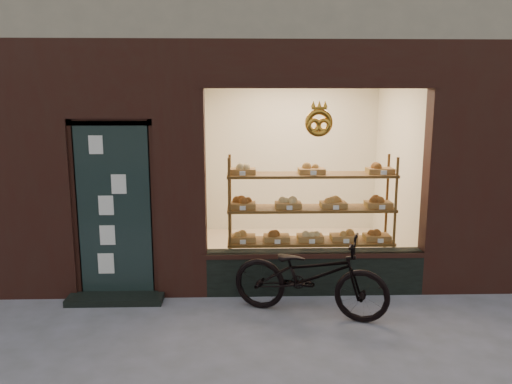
{
  "coord_description": "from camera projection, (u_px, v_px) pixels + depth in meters",
  "views": [
    {
      "loc": [
        -0.46,
        -3.86,
        2.43
      ],
      "look_at": [
        -0.29,
        2.0,
        1.33
      ],
      "focal_mm": 35.0,
      "sensor_mm": 36.0,
      "label": 1
    }
  ],
  "objects": [
    {
      "name": "bicycle",
      "position": [
        310.0,
        275.0,
        5.62
      ],
      "size": [
        1.89,
        1.2,
        0.94
      ],
      "primitive_type": "imported",
      "rotation": [
        0.0,
        0.0,
        1.22
      ],
      "color": "black",
      "rests_on": "ground"
    },
    {
      "name": "display_shelf",
      "position": [
        310.0,
        221.0,
        6.62
      ],
      "size": [
        2.2,
        0.45,
        1.7
      ],
      "color": "#573512",
      "rests_on": "ground"
    }
  ]
}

